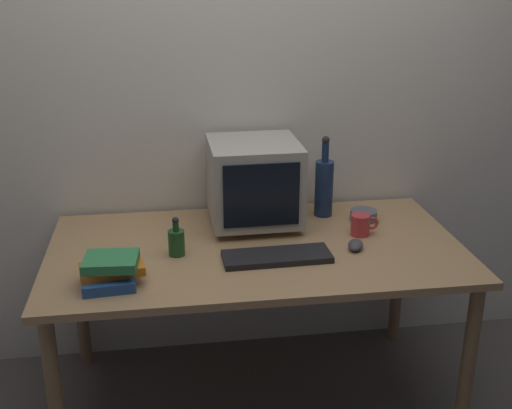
# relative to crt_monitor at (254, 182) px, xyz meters

# --- Properties ---
(ground_plane) EXTENTS (6.00, 6.00, 0.00)m
(ground_plane) POSITION_rel_crt_monitor_xyz_m (-0.03, -0.24, -0.94)
(ground_plane) COLOR #56514C
(back_wall) EXTENTS (4.00, 0.08, 2.50)m
(back_wall) POSITION_rel_crt_monitor_xyz_m (-0.03, 0.27, 0.31)
(back_wall) COLOR silver
(back_wall) RESTS_ON ground
(desk) EXTENTS (1.67, 0.90, 0.74)m
(desk) POSITION_rel_crt_monitor_xyz_m (-0.03, -0.24, -0.27)
(desk) COLOR tan
(desk) RESTS_ON ground
(crt_monitor) EXTENTS (0.39, 0.39, 0.37)m
(crt_monitor) POSITION_rel_crt_monitor_xyz_m (0.00, 0.00, 0.00)
(crt_monitor) COLOR #B2AD9E
(crt_monitor) RESTS_ON desk
(keyboard) EXTENTS (0.42, 0.16, 0.02)m
(keyboard) POSITION_rel_crt_monitor_xyz_m (0.04, -0.37, -0.18)
(keyboard) COLOR black
(keyboard) RESTS_ON desk
(computer_mouse) EXTENTS (0.09, 0.11, 0.04)m
(computer_mouse) POSITION_rel_crt_monitor_xyz_m (0.36, -0.33, -0.17)
(computer_mouse) COLOR #3F3F47
(computer_mouse) RESTS_ON desk
(bottle_tall) EXTENTS (0.08, 0.08, 0.37)m
(bottle_tall) POSITION_rel_crt_monitor_xyz_m (0.33, 0.06, -0.05)
(bottle_tall) COLOR navy
(bottle_tall) RESTS_ON desk
(bottle_short) EXTENTS (0.07, 0.07, 0.16)m
(bottle_short) POSITION_rel_crt_monitor_xyz_m (-0.35, -0.27, -0.13)
(bottle_short) COLOR #1E4C23
(bottle_short) RESTS_ON desk
(book_stack) EXTENTS (0.24, 0.19, 0.11)m
(book_stack) POSITION_rel_crt_monitor_xyz_m (-0.59, -0.49, -0.14)
(book_stack) COLOR #28569E
(book_stack) RESTS_ON desk
(mug) EXTENTS (0.12, 0.08, 0.09)m
(mug) POSITION_rel_crt_monitor_xyz_m (0.43, -0.19, -0.15)
(mug) COLOR #CC383D
(mug) RESTS_ON desk
(cd_spindle) EXTENTS (0.12, 0.12, 0.04)m
(cd_spindle) POSITION_rel_crt_monitor_xyz_m (0.49, -0.03, -0.17)
(cd_spindle) COLOR #595B66
(cd_spindle) RESTS_ON desk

